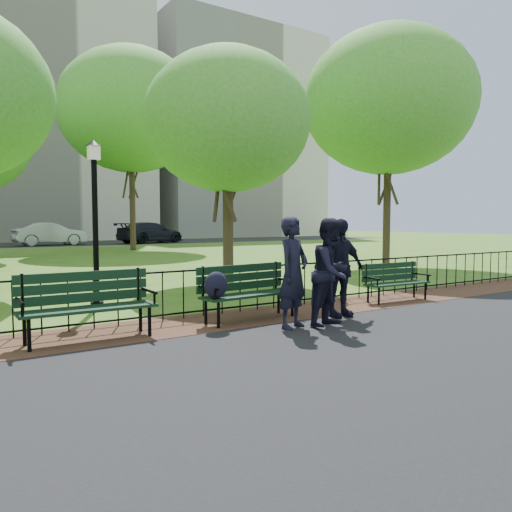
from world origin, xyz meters
TOP-DOWN VIEW (x-y plane):
  - ground at (0.00, 0.00)m, footprint 120.00×120.00m
  - dirt_strip at (0.00, 1.50)m, footprint 60.00×1.60m
  - far_street at (0.00, 35.00)m, footprint 70.00×9.00m
  - iron_fence at (0.00, 2.00)m, footprint 24.06×0.06m
  - apartment_mid at (2.00, 48.00)m, footprint 24.00×15.00m
  - apartment_east at (26.00, 48.00)m, footprint 20.00×15.00m
  - park_bench_main at (-0.79, 1.19)m, footprint 1.99×0.77m
  - park_bench_left_a at (-3.28, 1.32)m, footprint 1.96×0.61m
  - park_bench_right_a at (3.38, 1.31)m, footprint 1.65×0.59m
  - lamppost at (-2.42, 3.93)m, footprint 0.30×0.30m
  - tree_near_e at (2.13, 6.49)m, footprint 4.82×4.82m
  - tree_mid_e at (9.97, 7.51)m, footprint 6.63×6.63m
  - tree_far_e at (5.26, 23.55)m, footprint 8.72×8.72m
  - person_left at (-0.21, 0.30)m, footprint 0.78×0.65m
  - person_mid at (0.44, 0.08)m, footprint 0.98×0.72m
  - person_right at (1.09, 0.62)m, footprint 1.10×0.54m
  - sedan_silver at (2.21, 32.66)m, footprint 5.17×2.21m
  - sedan_dark at (9.89, 32.51)m, footprint 6.20×3.98m

SIDE VIEW (x-z plane):
  - ground at x=0.00m, z-range 0.00..0.00m
  - far_street at x=0.00m, z-range 0.00..0.01m
  - dirt_strip at x=0.00m, z-range 0.01..0.02m
  - iron_fence at x=0.00m, z-range 0.00..1.00m
  - park_bench_right_a at x=3.38m, z-range 0.07..0.99m
  - park_bench_left_a at x=-3.28m, z-range 0.08..1.19m
  - park_bench_main at x=-0.79m, z-range 0.12..1.20m
  - sedan_silver at x=2.21m, z-range 0.01..1.67m
  - sedan_dark at x=9.89m, z-range 0.01..1.68m
  - person_right at x=1.09m, z-range 0.01..1.83m
  - person_mid at x=0.44m, z-range 0.01..1.83m
  - person_left at x=-0.21m, z-range 0.01..1.85m
  - lamppost at x=-2.42m, z-range 0.15..3.53m
  - tree_near_e at x=2.13m, z-range 1.30..8.02m
  - tree_mid_e at x=9.97m, z-range 1.80..11.04m
  - tree_far_e at x=5.26m, z-range 2.36..14.51m
  - apartment_east at x=26.00m, z-range 0.00..24.00m
  - apartment_mid at x=2.00m, z-range 0.00..30.00m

